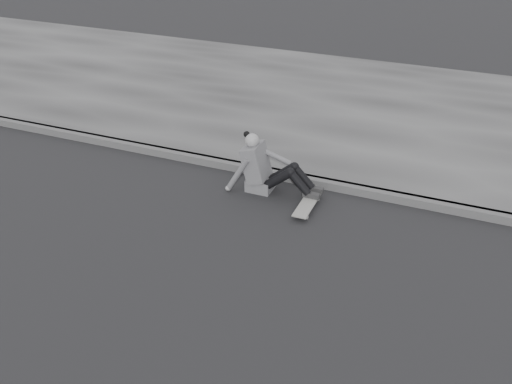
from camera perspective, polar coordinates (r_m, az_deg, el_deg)
ground at (r=6.58m, az=-3.80°, el=-9.02°), size 80.00×80.00×0.00m
curb at (r=8.53m, az=3.70°, el=1.48°), size 24.00×0.16×0.12m
sidewalk at (r=11.18m, az=8.84°, el=8.36°), size 24.00×6.00×0.12m
skateboard at (r=7.86m, az=5.18°, el=-1.20°), size 0.20×0.78×0.09m
seated_woman at (r=8.13m, az=0.87°, el=2.40°), size 1.38×0.46×0.88m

